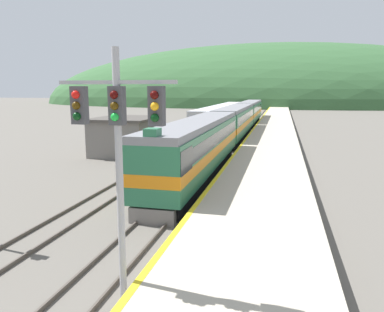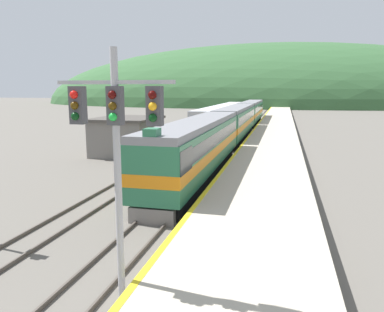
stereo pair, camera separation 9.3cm
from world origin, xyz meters
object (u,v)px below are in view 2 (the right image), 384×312
(carriage_third, at_px, (251,111))
(siding_train, at_px, (223,116))
(express_train_lead_car, at_px, (198,146))
(carriage_second, at_px, (237,121))
(signal_mast_main, at_px, (116,136))

(carriage_third, relative_size, siding_train, 0.59)
(express_train_lead_car, distance_m, carriage_second, 22.11)
(express_train_lead_car, xyz_separation_m, carriage_second, (0.00, 22.11, -0.01))
(carriage_second, height_order, siding_train, carriage_second)
(carriage_third, relative_size, signal_mast_main, 2.93)
(siding_train, distance_m, signal_mast_main, 54.10)
(carriage_third, height_order, siding_train, carriage_third)
(express_train_lead_car, relative_size, signal_mast_main, 2.79)
(carriage_third, bearing_deg, siding_train, -119.83)
(express_train_lead_car, bearing_deg, carriage_third, 90.00)
(carriage_third, height_order, signal_mast_main, signal_mast_main)
(express_train_lead_car, distance_m, siding_train, 37.45)
(carriage_second, relative_size, signal_mast_main, 2.93)
(express_train_lead_car, height_order, siding_train, express_train_lead_car)
(carriage_third, distance_m, siding_train, 8.43)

